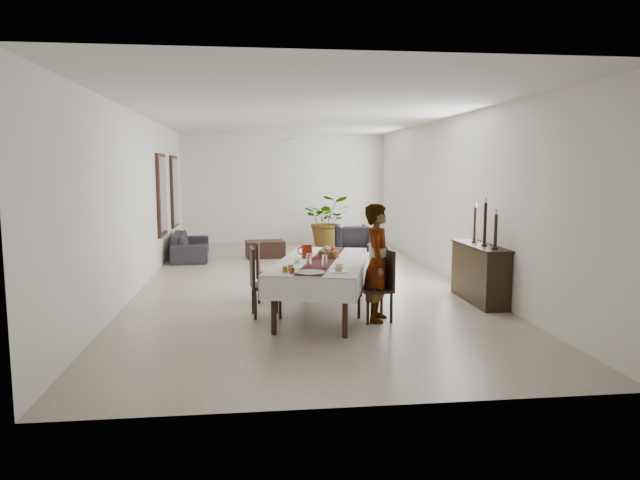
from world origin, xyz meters
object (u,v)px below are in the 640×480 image
at_px(red_pitcher, 307,251).
at_px(woman, 378,263).
at_px(dining_table_top, 323,262).
at_px(sideboard_body, 479,274).
at_px(sofa, 191,246).

height_order(red_pitcher, woman, woman).
height_order(dining_table_top, red_pitcher, red_pitcher).
height_order(red_pitcher, sideboard_body, red_pitcher).
xyz_separation_m(red_pitcher, woman, (0.96, -0.75, -0.08)).
bearing_deg(sideboard_body, red_pitcher, -175.59).
xyz_separation_m(dining_table_top, woman, (0.74, -0.52, 0.07)).
relative_size(dining_table_top, sideboard_body, 1.69).
height_order(dining_table_top, sofa, dining_table_top).
bearing_deg(dining_table_top, red_pitcher, 149.04).
relative_size(red_pitcher, woman, 0.13).
bearing_deg(sideboard_body, sofa, 134.90).
bearing_deg(red_pitcher, sideboard_body, 4.41).
xyz_separation_m(sideboard_body, sofa, (-5.24, 5.26, -0.15)).
xyz_separation_m(red_pitcher, sofa, (-2.36, 5.48, -0.62)).
distance_m(red_pitcher, woman, 1.22).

